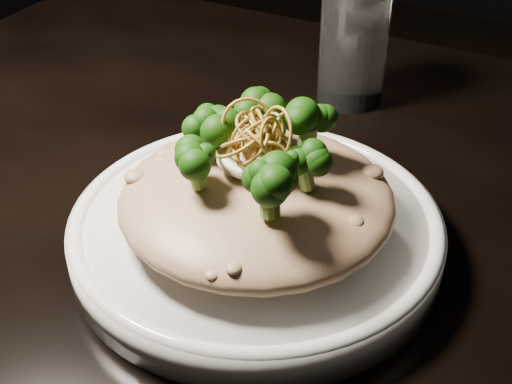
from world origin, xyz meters
TOP-DOWN VIEW (x-y plane):
  - table at (0.00, 0.00)m, footprint 1.10×0.80m
  - plate at (-0.01, -0.06)m, footprint 0.29×0.29m
  - risotto at (-0.01, -0.07)m, footprint 0.21×0.21m
  - broccoli at (-0.01, -0.06)m, footprint 0.13×0.13m
  - cheese at (-0.02, -0.06)m, footprint 0.06×0.06m
  - shallots at (-0.01, -0.06)m, footprint 0.06×0.06m
  - drinking_glass at (-0.04, 0.21)m, footprint 0.08×0.08m

SIDE VIEW (x-z plane):
  - table at x=0.00m, z-range 0.29..1.04m
  - plate at x=-0.01m, z-range 0.75..0.78m
  - risotto at x=-0.01m, z-range 0.78..0.83m
  - drinking_glass at x=-0.04m, z-range 0.75..0.88m
  - cheese at x=-0.02m, z-range 0.83..0.84m
  - broccoli at x=-0.01m, z-range 0.83..0.87m
  - shallots at x=-0.01m, z-range 0.84..0.88m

